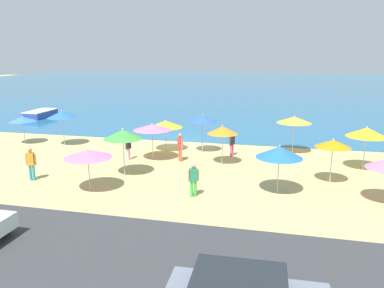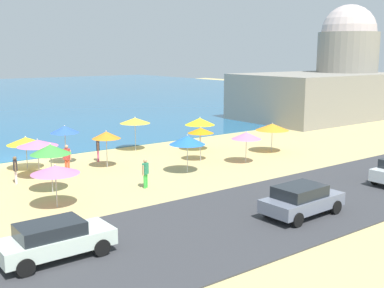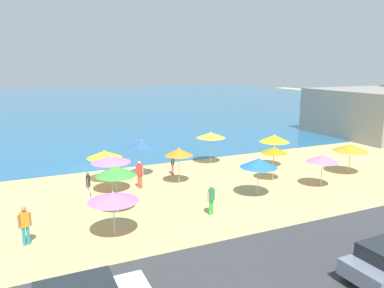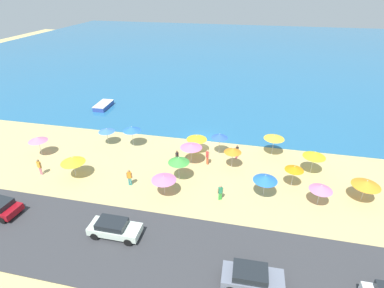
% 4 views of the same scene
% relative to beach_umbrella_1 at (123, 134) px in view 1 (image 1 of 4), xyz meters
% --- Properties ---
extents(ground_plane, '(160.00, 160.00, 0.00)m').
position_rel_beach_umbrella_1_xyz_m(ground_plane, '(1.09, 8.76, -2.37)').
color(ground_plane, tan).
extents(sea, '(150.00, 110.00, 0.05)m').
position_rel_beach_umbrella_1_xyz_m(sea, '(1.09, 63.76, -2.34)').
color(sea, '#246493').
rests_on(sea, ground_plane).
extents(coastal_road, '(80.00, 8.00, 0.06)m').
position_rel_beach_umbrella_1_xyz_m(coastal_road, '(1.09, -9.24, -2.34)').
color(coastal_road, '#36373B').
rests_on(coastal_road, ground_plane).
extents(beach_umbrella_1, '(2.13, 2.13, 2.70)m').
position_rel_beach_umbrella_1_xyz_m(beach_umbrella_1, '(0.00, 0.00, 0.00)').
color(beach_umbrella_1, '#B2B2B7').
rests_on(beach_umbrella_1, ground_plane).
extents(beach_umbrella_2, '(1.88, 1.88, 2.66)m').
position_rel_beach_umbrella_1_xyz_m(beach_umbrella_2, '(3.23, 5.98, -0.01)').
color(beach_umbrella_2, '#B2B2B7').
rests_on(beach_umbrella_2, ground_plane).
extents(beach_umbrella_3, '(2.39, 2.39, 2.39)m').
position_rel_beach_umbrella_1_xyz_m(beach_umbrella_3, '(0.50, 3.42, -0.23)').
color(beach_umbrella_3, '#B2B2B7').
rests_on(beach_umbrella_3, ground_plane).
extents(beach_umbrella_4, '(2.15, 2.15, 2.64)m').
position_rel_beach_umbrella_1_xyz_m(beach_umbrella_4, '(-7.22, 5.65, -0.05)').
color(beach_umbrella_4, '#B2B2B7').
rests_on(beach_umbrella_4, ground_plane).
extents(beach_umbrella_5, '(2.24, 2.24, 2.42)m').
position_rel_beach_umbrella_1_xyz_m(beach_umbrella_5, '(8.36, -0.84, -0.29)').
color(beach_umbrella_5, '#B2B2B7').
rests_on(beach_umbrella_5, ground_plane).
extents(beach_umbrella_6, '(2.28, 2.28, 2.60)m').
position_rel_beach_umbrella_1_xyz_m(beach_umbrella_6, '(13.21, 4.15, -0.11)').
color(beach_umbrella_6, '#B2B2B7').
rests_on(beach_umbrella_6, ground_plane).
extents(beach_umbrella_7, '(2.33, 2.33, 2.15)m').
position_rel_beach_umbrella_1_xyz_m(beach_umbrella_7, '(-0.76, -2.57, -0.49)').
color(beach_umbrella_7, '#B2B2B7').
rests_on(beach_umbrella_7, ground_plane).
extents(beach_umbrella_9, '(1.79, 1.79, 2.41)m').
position_rel_beach_umbrella_1_xyz_m(beach_umbrella_9, '(11.04, 1.25, -0.22)').
color(beach_umbrella_9, '#B2B2B7').
rests_on(beach_umbrella_9, ground_plane).
extents(beach_umbrella_10, '(1.85, 1.85, 2.46)m').
position_rel_beach_umbrella_1_xyz_m(beach_umbrella_10, '(4.98, 3.41, -0.21)').
color(beach_umbrella_10, '#B2B2B7').
rests_on(beach_umbrella_10, ground_plane).
extents(beach_umbrella_12, '(2.30, 2.30, 2.61)m').
position_rel_beach_umbrella_1_xyz_m(beach_umbrella_12, '(9.27, 7.11, -0.04)').
color(beach_umbrella_12, '#B2B2B7').
rests_on(beach_umbrella_12, ground_plane).
extents(beach_umbrella_14, '(1.97, 1.97, 2.13)m').
position_rel_beach_umbrella_1_xyz_m(beach_umbrella_14, '(-10.44, 5.46, -0.49)').
color(beach_umbrella_14, '#B2B2B7').
rests_on(beach_umbrella_14, ground_plane).
extents(beach_umbrella_15, '(2.36, 2.36, 2.19)m').
position_rel_beach_umbrella_1_xyz_m(beach_umbrella_15, '(0.61, 5.93, -0.48)').
color(beach_umbrella_15, '#B2B2B7').
rests_on(beach_umbrella_15, ground_plane).
extents(bather_0, '(0.30, 0.56, 1.60)m').
position_rel_beach_umbrella_1_xyz_m(bather_0, '(-1.00, 3.01, -1.47)').
color(bather_0, white).
rests_on(bather_0, ground_plane).
extents(bather_1, '(0.35, 0.52, 1.67)m').
position_rel_beach_umbrella_1_xyz_m(bather_1, '(5.33, 5.42, -1.43)').
color(bather_1, '#F0618D').
rests_on(bather_1, ground_plane).
extents(bather_2, '(0.56, 0.29, 1.79)m').
position_rel_beach_umbrella_1_xyz_m(bather_2, '(-4.51, -1.89, -1.36)').
color(bather_2, teal).
rests_on(bather_2, ground_plane).
extents(bather_3, '(0.51, 0.36, 1.65)m').
position_rel_beach_umbrella_1_xyz_m(bather_3, '(4.47, -2.23, -1.44)').
color(bather_3, green).
rests_on(bather_3, ground_plane).
extents(bather_4, '(0.41, 0.45, 1.81)m').
position_rel_beach_umbrella_1_xyz_m(bather_4, '(2.30, 3.50, -1.35)').
color(bather_4, '#EE5835').
rests_on(bather_4, ground_plane).
extents(skiff_nearshore, '(1.99, 4.34, 0.73)m').
position_rel_beach_umbrella_1_xyz_m(skiff_nearshore, '(-16.47, 16.20, -1.95)').
color(skiff_nearshore, '#314A9F').
rests_on(skiff_nearshore, sea).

